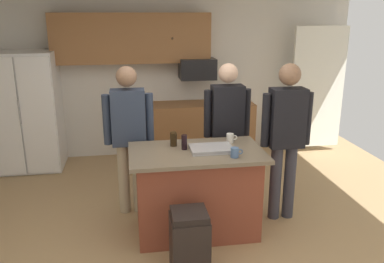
{
  "coord_description": "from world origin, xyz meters",
  "views": [
    {
      "loc": [
        -0.48,
        -3.72,
        2.31
      ],
      "look_at": [
        0.18,
        0.43,
        1.05
      ],
      "focal_mm": 37.42,
      "sensor_mm": 36.0,
      "label": 1
    }
  ],
  "objects_px": {
    "refrigerator": "(27,112)",
    "person_guest_by_door": "(227,124)",
    "kitchen_island": "(196,191)",
    "mug_ceramic_white": "(235,152)",
    "trash_bin": "(190,242)",
    "microwave_over_range": "(197,69)",
    "person_elder_center": "(286,131)",
    "serving_tray": "(211,149)",
    "glass_pilsner": "(174,139)",
    "mug_blue_stoneware": "(230,138)",
    "glass_short_whisky": "(184,142)",
    "person_guest_right": "(129,130)"
  },
  "relations": [
    {
      "from": "refrigerator",
      "to": "person_guest_by_door",
      "type": "distance_m",
      "value": 3.1
    },
    {
      "from": "kitchen_island",
      "to": "mug_ceramic_white",
      "type": "xyz_separation_m",
      "value": [
        0.34,
        -0.24,
        0.51
      ]
    },
    {
      "from": "trash_bin",
      "to": "kitchen_island",
      "type": "bearing_deg",
      "value": 75.31
    },
    {
      "from": "microwave_over_range",
      "to": "person_elder_center",
      "type": "distance_m",
      "value": 2.33
    },
    {
      "from": "serving_tray",
      "to": "trash_bin",
      "type": "bearing_deg",
      "value": -116.22
    },
    {
      "from": "glass_pilsner",
      "to": "serving_tray",
      "type": "height_order",
      "value": "glass_pilsner"
    },
    {
      "from": "refrigerator",
      "to": "microwave_over_range",
      "type": "height_order",
      "value": "refrigerator"
    },
    {
      "from": "microwave_over_range",
      "to": "mug_blue_stoneware",
      "type": "relative_size",
      "value": 4.66
    },
    {
      "from": "kitchen_island",
      "to": "serving_tray",
      "type": "xyz_separation_m",
      "value": [
        0.15,
        -0.02,
        0.48
      ]
    },
    {
      "from": "person_guest_by_door",
      "to": "person_elder_center",
      "type": "height_order",
      "value": "person_elder_center"
    },
    {
      "from": "glass_short_whisky",
      "to": "person_guest_by_door",
      "type": "bearing_deg",
      "value": 45.02
    },
    {
      "from": "refrigerator",
      "to": "mug_blue_stoneware",
      "type": "xyz_separation_m",
      "value": [
        2.59,
        -2.05,
        0.1
      ]
    },
    {
      "from": "person_elder_center",
      "to": "refrigerator",
      "type": "bearing_deg",
      "value": -41.71
    },
    {
      "from": "serving_tray",
      "to": "mug_blue_stoneware",
      "type": "bearing_deg",
      "value": 41.0
    },
    {
      "from": "mug_ceramic_white",
      "to": "mug_blue_stoneware",
      "type": "bearing_deg",
      "value": 81.5
    },
    {
      "from": "person_elder_center",
      "to": "serving_tray",
      "type": "distance_m",
      "value": 0.9
    },
    {
      "from": "mug_blue_stoneware",
      "to": "trash_bin",
      "type": "height_order",
      "value": "mug_blue_stoneware"
    },
    {
      "from": "person_elder_center",
      "to": "glass_pilsner",
      "type": "height_order",
      "value": "person_elder_center"
    },
    {
      "from": "mug_ceramic_white",
      "to": "trash_bin",
      "type": "relative_size",
      "value": 0.2
    },
    {
      "from": "microwave_over_range",
      "to": "mug_blue_stoneware",
      "type": "bearing_deg",
      "value": -90.18
    },
    {
      "from": "glass_pilsner",
      "to": "mug_ceramic_white",
      "type": "bearing_deg",
      "value": -38.15
    },
    {
      "from": "kitchen_island",
      "to": "person_guest_right",
      "type": "height_order",
      "value": "person_guest_right"
    },
    {
      "from": "mug_ceramic_white",
      "to": "glass_pilsner",
      "type": "relative_size",
      "value": 0.83
    },
    {
      "from": "glass_short_whisky",
      "to": "mug_blue_stoneware",
      "type": "bearing_deg",
      "value": 14.67
    },
    {
      "from": "glass_short_whisky",
      "to": "mug_blue_stoneware",
      "type": "distance_m",
      "value": 0.55
    },
    {
      "from": "glass_short_whisky",
      "to": "serving_tray",
      "type": "relative_size",
      "value": 0.36
    },
    {
      "from": "kitchen_island",
      "to": "glass_pilsner",
      "type": "xyz_separation_m",
      "value": [
        -0.22,
        0.2,
        0.53
      ]
    },
    {
      "from": "kitchen_island",
      "to": "person_elder_center",
      "type": "height_order",
      "value": "person_elder_center"
    },
    {
      "from": "microwave_over_range",
      "to": "glass_pilsner",
      "type": "bearing_deg",
      "value": -106.24
    },
    {
      "from": "microwave_over_range",
      "to": "trash_bin",
      "type": "height_order",
      "value": "microwave_over_range"
    },
    {
      "from": "person_guest_by_door",
      "to": "mug_ceramic_white",
      "type": "bearing_deg",
      "value": 26.83
    },
    {
      "from": "glass_short_whisky",
      "to": "serving_tray",
      "type": "distance_m",
      "value": 0.29
    },
    {
      "from": "glass_short_whisky",
      "to": "mug_blue_stoneware",
      "type": "xyz_separation_m",
      "value": [
        0.53,
        0.14,
        -0.03
      ]
    },
    {
      "from": "mug_blue_stoneware",
      "to": "refrigerator",
      "type": "bearing_deg",
      "value": 141.73
    },
    {
      "from": "serving_tray",
      "to": "trash_bin",
      "type": "distance_m",
      "value": 0.99
    },
    {
      "from": "kitchen_island",
      "to": "serving_tray",
      "type": "relative_size",
      "value": 3.17
    },
    {
      "from": "person_guest_right",
      "to": "person_elder_center",
      "type": "bearing_deg",
      "value": 26.24
    },
    {
      "from": "kitchen_island",
      "to": "mug_blue_stoneware",
      "type": "relative_size",
      "value": 11.61
    },
    {
      "from": "person_elder_center",
      "to": "mug_blue_stoneware",
      "type": "height_order",
      "value": "person_elder_center"
    },
    {
      "from": "microwave_over_range",
      "to": "trash_bin",
      "type": "relative_size",
      "value": 0.92
    },
    {
      "from": "mug_ceramic_white",
      "to": "mug_blue_stoneware",
      "type": "relative_size",
      "value": 1.03
    },
    {
      "from": "refrigerator",
      "to": "person_elder_center",
      "type": "distance_m",
      "value": 3.84
    },
    {
      "from": "glass_short_whisky",
      "to": "trash_bin",
      "type": "distance_m",
      "value": 1.04
    },
    {
      "from": "glass_short_whisky",
      "to": "trash_bin",
      "type": "height_order",
      "value": "glass_short_whisky"
    },
    {
      "from": "refrigerator",
      "to": "person_guest_right",
      "type": "bearing_deg",
      "value": -48.18
    },
    {
      "from": "person_guest_right",
      "to": "serving_tray",
      "type": "xyz_separation_m",
      "value": [
        0.84,
        -0.6,
        -0.06
      ]
    },
    {
      "from": "glass_pilsner",
      "to": "person_elder_center",
      "type": "bearing_deg",
      "value": -1.95
    },
    {
      "from": "person_guest_by_door",
      "to": "glass_pilsner",
      "type": "xyz_separation_m",
      "value": [
        -0.71,
        -0.48,
        -0.01
      ]
    },
    {
      "from": "kitchen_island",
      "to": "person_guest_right",
      "type": "bearing_deg",
      "value": 139.82
    },
    {
      "from": "mug_blue_stoneware",
      "to": "glass_pilsner",
      "type": "distance_m",
      "value": 0.63
    }
  ]
}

